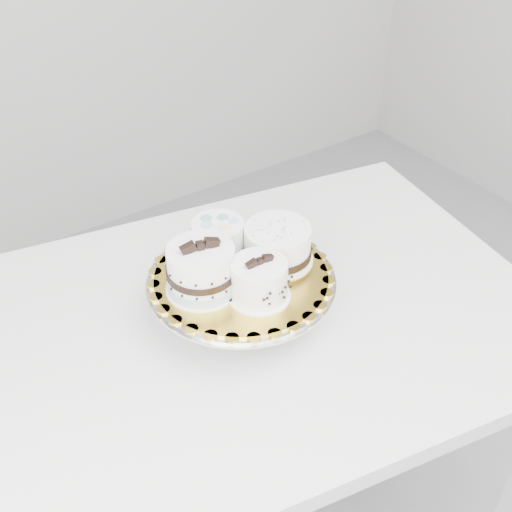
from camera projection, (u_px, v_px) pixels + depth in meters
table at (239, 352)px, 1.21m from camera, size 1.22×0.92×0.75m
cake_stand at (241, 290)px, 1.12m from camera, size 0.33×0.33×0.09m
cake_board at (241, 276)px, 1.10m from camera, size 0.30×0.30×0.00m
cake_swirl at (259, 281)px, 1.04m from camera, size 0.10×0.10×0.08m
cake_banded at (202, 271)px, 1.05m from camera, size 0.13×0.13×0.10m
cake_dots at (218, 239)px, 1.13m from camera, size 0.11×0.11×0.07m
cake_ribbon at (278, 245)px, 1.12m from camera, size 0.15×0.15×0.07m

